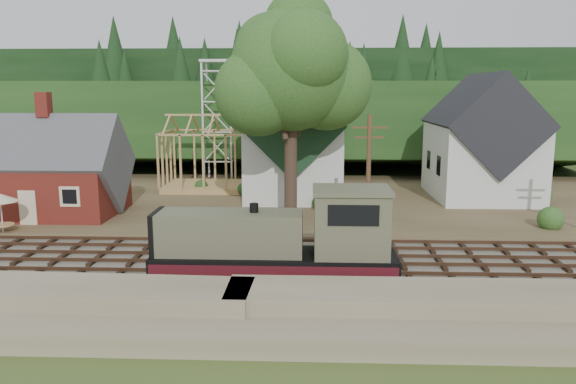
{
  "coord_description": "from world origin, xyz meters",
  "views": [
    {
      "loc": [
        3.41,
        -29.41,
        9.48
      ],
      "look_at": [
        1.97,
        6.0,
        3.0
      ],
      "focal_mm": 35.0,
      "sensor_mm": 36.0,
      "label": 1
    }
  ],
  "objects_px": {
    "locomotive": "(284,244)",
    "patio_set": "(0,199)",
    "car_blue": "(204,218)",
    "car_red": "(504,189)"
  },
  "relations": [
    {
      "from": "locomotive",
      "to": "patio_set",
      "type": "xyz_separation_m",
      "value": [
        -18.85,
        8.5,
        0.38
      ]
    },
    {
      "from": "car_red",
      "to": "locomotive",
      "type": "bearing_deg",
      "value": 175.09
    },
    {
      "from": "locomotive",
      "to": "patio_set",
      "type": "height_order",
      "value": "locomotive"
    },
    {
      "from": "car_blue",
      "to": "car_red",
      "type": "bearing_deg",
      "value": 16.36
    },
    {
      "from": "locomotive",
      "to": "patio_set",
      "type": "relative_size",
      "value": 4.61
    },
    {
      "from": "car_blue",
      "to": "car_red",
      "type": "xyz_separation_m",
      "value": [
        24.27,
        12.18,
        -0.02
      ]
    },
    {
      "from": "car_red",
      "to": "patio_set",
      "type": "relative_size",
      "value": 1.61
    },
    {
      "from": "patio_set",
      "to": "car_red",
      "type": "bearing_deg",
      "value": 21.07
    },
    {
      "from": "car_blue",
      "to": "patio_set",
      "type": "distance_m",
      "value": 13.17
    },
    {
      "from": "car_blue",
      "to": "patio_set",
      "type": "bearing_deg",
      "value": 179.15
    }
  ]
}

